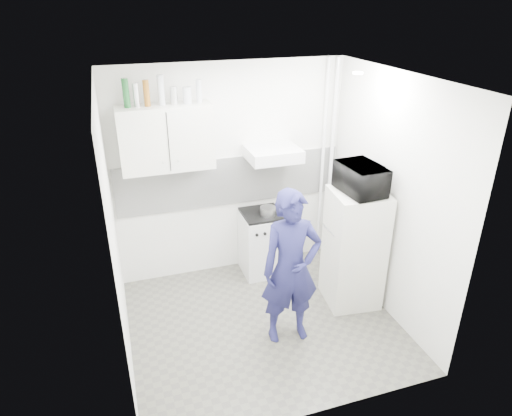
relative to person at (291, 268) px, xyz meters
name	(u,v)px	position (x,y,z in m)	size (l,w,h in m)	color
floor	(263,323)	(-0.20, 0.25, -0.82)	(2.80, 2.80, 0.00)	#5B5A4E
ceiling	(265,79)	(-0.20, 0.25, 1.78)	(2.80, 2.80, 0.00)	white
wall_back	(230,173)	(-0.20, 1.50, 0.48)	(2.80, 2.80, 0.00)	white
wall_left	(114,238)	(-1.60, 0.25, 0.48)	(2.60, 2.60, 0.00)	white
wall_right	(390,198)	(1.20, 0.25, 0.48)	(2.60, 2.60, 0.00)	white
person	(291,268)	(0.00, 0.00, 0.00)	(0.60, 0.39, 1.64)	#1C1C4C
stove	(262,243)	(0.12, 1.25, -0.42)	(0.50, 0.50, 0.80)	silver
fridge	(354,248)	(0.90, 0.36, -0.14)	(0.56, 0.56, 1.36)	silver
stove_top	(262,214)	(0.12, 1.25, 0.00)	(0.48, 0.48, 0.03)	black
saucepan	(268,211)	(0.17, 1.18, 0.06)	(0.19, 0.19, 0.10)	silver
microwave	(361,179)	(0.90, 0.36, 0.70)	(0.37, 0.55, 0.30)	black
bottle_a	(126,93)	(-1.31, 1.33, 1.53)	(0.07, 0.07, 0.29)	#144C1E
bottle_b	(136,95)	(-1.21, 1.33, 1.50)	(0.06, 0.06, 0.24)	silver
bottle_c	(146,93)	(-1.10, 1.33, 1.51)	(0.06, 0.06, 0.27)	brown
bottle_d	(161,90)	(-0.96, 1.33, 1.54)	(0.07, 0.07, 0.31)	#B2B7BC
canister_a	(174,96)	(-0.83, 1.33, 1.47)	(0.07, 0.07, 0.18)	silver
canister_b	(187,95)	(-0.69, 1.33, 1.47)	(0.09, 0.09, 0.17)	#B2B7BC
bottle_e	(199,91)	(-0.56, 1.33, 1.50)	(0.06, 0.06, 0.24)	#B2B7BC
upper_cabinet	(166,138)	(-0.95, 1.33, 1.03)	(1.00, 0.35, 0.70)	silver
range_hood	(273,154)	(0.25, 1.25, 0.75)	(0.60, 0.50, 0.14)	silver
backsplash	(231,181)	(-0.20, 1.49, 0.38)	(2.74, 0.03, 0.60)	white
pipe_a	(331,163)	(1.10, 1.42, 0.48)	(0.05, 0.05, 2.60)	silver
pipe_b	(322,164)	(0.98, 1.42, 0.48)	(0.04, 0.04, 2.60)	silver
ceiling_spot_fixture	(358,73)	(0.80, 0.45, 1.75)	(0.10, 0.10, 0.02)	white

